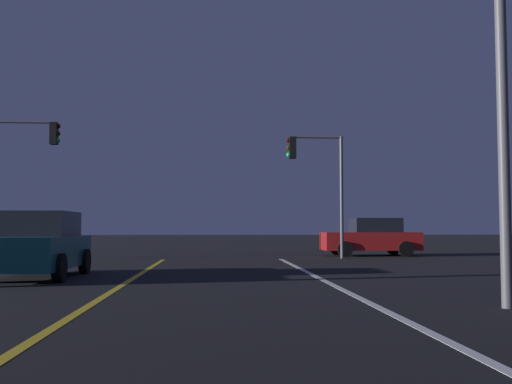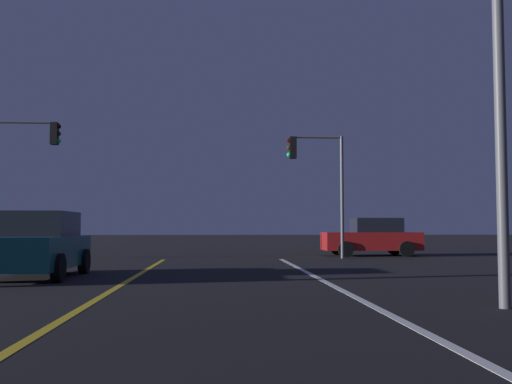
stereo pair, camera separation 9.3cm
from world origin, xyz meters
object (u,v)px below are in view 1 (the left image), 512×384
car_crossing_side (371,238)px  street_lamp_right_near (465,27)px  car_oncoming (39,245)px  traffic_light_near_left (19,156)px  traffic_light_near_right (315,168)px

car_crossing_side → street_lamp_right_near: (-2.97, -17.26, 3.74)m
car_oncoming → street_lamp_right_near: street_lamp_right_near is taller
car_oncoming → street_lamp_right_near: size_ratio=0.61×
car_oncoming → street_lamp_right_near: bearing=53.4°
car_crossing_side → traffic_light_near_left: traffic_light_near_left is taller
traffic_light_near_right → street_lamp_right_near: size_ratio=0.73×
car_crossing_side → car_oncoming: (-11.58, -10.86, 0.00)m
car_crossing_side → street_lamp_right_near: street_lamp_right_near is taller
car_oncoming → car_crossing_side: bearing=133.2°
traffic_light_near_left → street_lamp_right_near: street_lamp_right_near is taller
traffic_light_near_right → traffic_light_near_left: (-12.06, -0.00, 0.38)m
car_crossing_side → street_lamp_right_near: bearing=80.2°
street_lamp_right_near → car_oncoming: bearing=-36.6°
traffic_light_near_left → traffic_light_near_right: bearing=0.0°
car_crossing_side → traffic_light_near_right: traffic_light_near_right is taller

